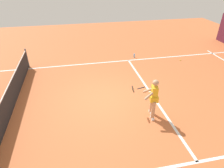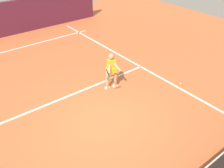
% 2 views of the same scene
% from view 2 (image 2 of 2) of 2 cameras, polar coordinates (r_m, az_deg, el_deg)
% --- Properties ---
extents(ground_plane, '(26.56, 26.56, 0.00)m').
position_cam_2_polar(ground_plane, '(8.75, -1.67, -8.40)').
color(ground_plane, '#C66638').
extents(court_back_wall, '(12.32, 0.24, 1.99)m').
position_cam_2_polar(court_back_wall, '(16.44, -23.30, 13.38)').
color(court_back_wall, '#561E33').
rests_on(court_back_wall, ground).
extents(baseline_marking, '(8.32, 0.10, 0.01)m').
position_cam_2_polar(baseline_marking, '(14.78, -19.88, 7.90)').
color(baseline_marking, white).
rests_on(baseline_marking, ground).
extents(service_line_marking, '(7.32, 0.10, 0.01)m').
position_cam_2_polar(service_line_marking, '(10.14, -8.62, -2.19)').
color(service_line_marking, white).
rests_on(service_line_marking, ground).
extents(sideline_left_marking, '(0.10, 18.43, 0.01)m').
position_cam_2_polar(sideline_left_marking, '(10.86, 14.08, -0.30)').
color(sideline_left_marking, white).
rests_on(sideline_left_marking, ground).
extents(tennis_player, '(0.92, 0.90, 1.55)m').
position_cam_2_polar(tennis_player, '(9.94, -0.15, 3.21)').
color(tennis_player, tan).
rests_on(tennis_player, ground).
extents(tennis_ball_near, '(0.07, 0.07, 0.07)m').
position_cam_2_polar(tennis_ball_near, '(11.00, 15.42, 0.12)').
color(tennis_ball_near, '#D1E533').
rests_on(tennis_ball_near, ground).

